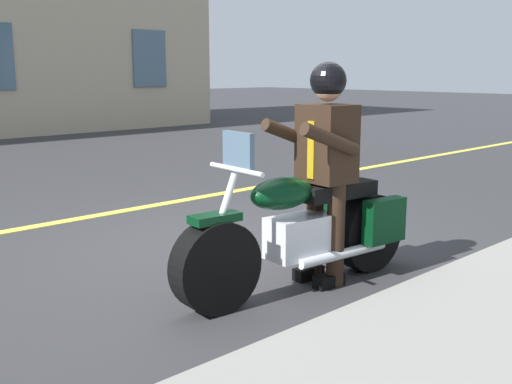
% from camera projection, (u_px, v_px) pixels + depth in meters
% --- Properties ---
extents(ground_plane, '(80.00, 80.00, 0.00)m').
position_uv_depth(ground_plane, '(221.00, 248.00, 5.96)').
color(ground_plane, '#333335').
extents(lane_center_stripe, '(60.00, 0.16, 0.01)m').
position_uv_depth(lane_center_stripe, '(112.00, 213.00, 7.39)').
color(lane_center_stripe, '#E5DB4C').
rests_on(lane_center_stripe, ground_plane).
extents(motorcycle_main, '(2.22, 0.73, 1.26)m').
position_uv_depth(motorcycle_main, '(306.00, 231.00, 4.81)').
color(motorcycle_main, black).
rests_on(motorcycle_main, ground_plane).
extents(rider_main, '(0.66, 0.59, 1.74)m').
position_uv_depth(rider_main, '(325.00, 154.00, 4.81)').
color(rider_main, black).
rests_on(rider_main, ground_plane).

